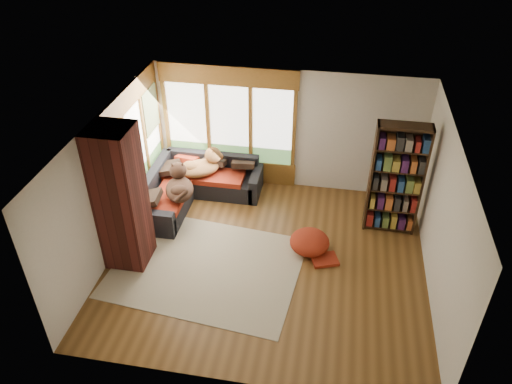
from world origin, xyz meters
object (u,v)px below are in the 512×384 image
at_px(dog_tan, 202,161).
at_px(sectional_sofa, 187,183).
at_px(bookshelf, 396,180).
at_px(pouf, 310,242).
at_px(dog_brindle, 179,181).
at_px(brick_chimney, 121,198).
at_px(area_rug, 207,267).

bearing_deg(dog_tan, sectional_sofa, 173.59).
bearing_deg(bookshelf, dog_tan, 172.13).
height_order(bookshelf, pouf, bookshelf).
xyz_separation_m(pouf, dog_brindle, (-2.61, 0.67, 0.57)).
height_order(brick_chimney, area_rug, brick_chimney).
distance_m(area_rug, dog_brindle, 1.85).
distance_m(bookshelf, pouf, 1.93).
height_order(sectional_sofa, pouf, sectional_sofa).
bearing_deg(dog_brindle, pouf, -123.25).
relative_size(bookshelf, dog_brindle, 2.26).
bearing_deg(dog_tan, dog_brindle, -141.05).
xyz_separation_m(sectional_sofa, bookshelf, (4.09, -0.37, 0.80)).
relative_size(pouf, dog_tan, 0.72).
height_order(area_rug, dog_tan, dog_tan).
bearing_deg(sectional_sofa, brick_chimney, -99.51).
xyz_separation_m(bookshelf, dog_brindle, (-4.04, -0.26, -0.33)).
bearing_deg(pouf, brick_chimney, -166.45).
xyz_separation_m(brick_chimney, pouf, (3.11, 0.75, -1.09)).
height_order(bookshelf, dog_brindle, bookshelf).
height_order(area_rug, pouf, pouf).
distance_m(pouf, dog_brindle, 2.76).
distance_m(bookshelf, dog_tan, 3.83).
bearing_deg(brick_chimney, dog_tan, 70.92).
height_order(bookshelf, dog_tan, bookshelf).
bearing_deg(area_rug, dog_tan, 105.79).
distance_m(brick_chimney, dog_brindle, 1.60).
relative_size(brick_chimney, sectional_sofa, 1.18).
relative_size(sectional_sofa, pouf, 3.06).
xyz_separation_m(brick_chimney, sectional_sofa, (0.45, 2.05, -1.00)).
bearing_deg(pouf, area_rug, -156.28).
distance_m(area_rug, dog_tan, 2.43).
relative_size(area_rug, bookshelf, 1.44).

